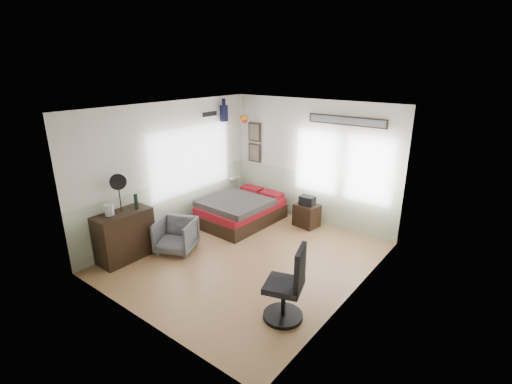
% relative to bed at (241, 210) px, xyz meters
% --- Properties ---
extents(ground_plane, '(4.00, 4.50, 0.01)m').
position_rel_bed_xyz_m(ground_plane, '(1.13, -1.18, -0.29)').
color(ground_plane, '#A6744A').
extents(room_shell, '(4.02, 4.52, 2.71)m').
position_rel_bed_xyz_m(room_shell, '(1.05, -1.00, 1.33)').
color(room_shell, silver).
rests_on(room_shell, ground_plane).
extents(wall_decor, '(3.55, 1.32, 1.44)m').
position_rel_bed_xyz_m(wall_decor, '(0.03, 0.77, 1.82)').
color(wall_decor, '#382517').
rests_on(wall_decor, room_shell).
extents(bed, '(1.37, 1.85, 0.58)m').
position_rel_bed_xyz_m(bed, '(0.00, 0.00, 0.00)').
color(bed, black).
rests_on(bed, ground_plane).
extents(dresser, '(0.48, 1.00, 0.90)m').
position_rel_bed_xyz_m(dresser, '(-0.61, -2.54, 0.17)').
color(dresser, black).
rests_on(dresser, ground_plane).
extents(armchair, '(0.90, 0.91, 0.63)m').
position_rel_bed_xyz_m(armchair, '(-0.10, -1.79, 0.03)').
color(armchair, slate).
rests_on(armchair, ground_plane).
extents(nightstand, '(0.55, 0.46, 0.50)m').
position_rel_bed_xyz_m(nightstand, '(1.26, 0.73, -0.03)').
color(nightstand, black).
rests_on(nightstand, ground_plane).
extents(task_chair, '(0.63, 0.63, 1.12)m').
position_rel_bed_xyz_m(task_chair, '(2.66, -2.18, 0.17)').
color(task_chair, black).
rests_on(task_chair, ground_plane).
extents(kettle, '(0.18, 0.15, 0.20)m').
position_rel_bed_xyz_m(kettle, '(-0.67, -2.73, 0.72)').
color(kettle, silver).
rests_on(kettle, dresser).
extents(bottle, '(0.07, 0.07, 0.28)m').
position_rel_bed_xyz_m(bottle, '(-0.54, -2.27, 0.76)').
color(bottle, black).
rests_on(bottle, dresser).
extents(stand_fan, '(0.18, 0.27, 0.70)m').
position_rel_bed_xyz_m(stand_fan, '(-0.65, -2.51, 1.16)').
color(stand_fan, black).
rests_on(stand_fan, dresser).
extents(black_bag, '(0.32, 0.21, 0.19)m').
position_rel_bed_xyz_m(black_bag, '(1.26, 0.73, 0.31)').
color(black_bag, black).
rests_on(black_bag, nightstand).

